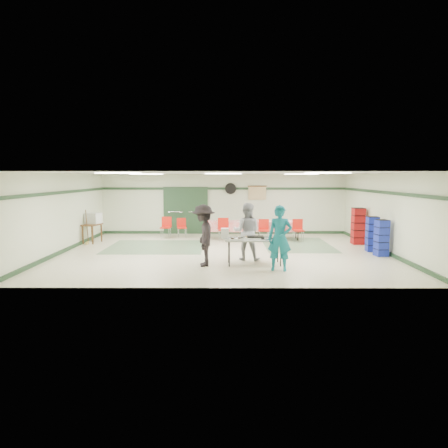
{
  "coord_description": "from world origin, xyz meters",
  "views": [
    {
      "loc": [
        0.08,
        -13.55,
        2.57
      ],
      "look_at": [
        0.03,
        -0.3,
        1.01
      ],
      "focal_mm": 32.0,
      "sensor_mm": 36.0,
      "label": 1
    }
  ],
  "objects_px": {
    "crate_stack_blue_a": "(381,238)",
    "broom": "(87,227)",
    "chair_c": "(298,228)",
    "crate_stack_blue_b": "(372,234)",
    "chair_d": "(223,227)",
    "office_printer": "(93,218)",
    "chair_loose_a": "(182,226)",
    "volunteer_dark": "(203,235)",
    "printer_table": "(92,227)",
    "volunteer_teal": "(280,238)",
    "serving_table": "(254,241)",
    "chair_loose_b": "(166,225)",
    "volunteer_grey": "(247,232)",
    "chair_a": "(281,230)",
    "chair_b": "(264,228)",
    "dining_table_b": "(225,226)",
    "crate_stack_red": "(358,226)",
    "dining_table_a": "(278,226)"
  },
  "relations": [
    {
      "from": "chair_d",
      "to": "dining_table_b",
      "type": "bearing_deg",
      "value": 77.09
    },
    {
      "from": "volunteer_teal",
      "to": "chair_b",
      "type": "relative_size",
      "value": 2.03
    },
    {
      "from": "serving_table",
      "to": "chair_d",
      "type": "bearing_deg",
      "value": 100.97
    },
    {
      "from": "chair_d",
      "to": "office_printer",
      "type": "distance_m",
      "value": 5.16
    },
    {
      "from": "chair_d",
      "to": "chair_c",
      "type": "bearing_deg",
      "value": -6.48
    },
    {
      "from": "chair_d",
      "to": "crate_stack_blue_a",
      "type": "distance_m",
      "value": 5.96
    },
    {
      "from": "chair_loose_b",
      "to": "printer_table",
      "type": "relative_size",
      "value": 1.01
    },
    {
      "from": "dining_table_b",
      "to": "crate_stack_blue_b",
      "type": "relative_size",
      "value": 1.43
    },
    {
      "from": "serving_table",
      "to": "volunteer_dark",
      "type": "bearing_deg",
      "value": -174.15
    },
    {
      "from": "volunteer_teal",
      "to": "volunteer_dark",
      "type": "bearing_deg",
      "value": 176.97
    },
    {
      "from": "chair_d",
      "to": "crate_stack_blue_a",
      "type": "relative_size",
      "value": 0.78
    },
    {
      "from": "dining_table_a",
      "to": "chair_b",
      "type": "distance_m",
      "value": 0.86
    },
    {
      "from": "crate_stack_blue_b",
      "to": "crate_stack_blue_a",
      "type": "bearing_deg",
      "value": -90.0
    },
    {
      "from": "chair_loose_b",
      "to": "office_printer",
      "type": "bearing_deg",
      "value": -154.63
    },
    {
      "from": "chair_loose_a",
      "to": "chair_loose_b",
      "type": "height_order",
      "value": "chair_loose_b"
    },
    {
      "from": "volunteer_dark",
      "to": "chair_c",
      "type": "xyz_separation_m",
      "value": [
        3.54,
        4.42,
        -0.35
      ]
    },
    {
      "from": "dining_table_b",
      "to": "crate_stack_red",
      "type": "xyz_separation_m",
      "value": [
        5.09,
        -1.22,
        0.13
      ]
    },
    {
      "from": "volunteer_grey",
      "to": "crate_stack_blue_b",
      "type": "xyz_separation_m",
      "value": [
        4.42,
        1.42,
        -0.28
      ]
    },
    {
      "from": "chair_b",
      "to": "crate_stack_blue_a",
      "type": "distance_m",
      "value": 4.63
    },
    {
      "from": "volunteer_teal",
      "to": "chair_d",
      "type": "relative_size",
      "value": 1.92
    },
    {
      "from": "chair_d",
      "to": "printer_table",
      "type": "height_order",
      "value": "chair_d"
    },
    {
      "from": "crate_stack_red",
      "to": "crate_stack_blue_a",
      "type": "bearing_deg",
      "value": -90.0
    },
    {
      "from": "chair_a",
      "to": "dining_table_a",
      "type": "bearing_deg",
      "value": 108.64
    },
    {
      "from": "volunteer_dark",
      "to": "serving_table",
      "type": "bearing_deg",
      "value": 91.07
    },
    {
      "from": "chair_b",
      "to": "broom",
      "type": "xyz_separation_m",
      "value": [
        -6.84,
        -0.7,
        0.14
      ]
    },
    {
      "from": "chair_loose_a",
      "to": "broom",
      "type": "distance_m",
      "value": 3.85
    },
    {
      "from": "crate_stack_blue_a",
      "to": "broom",
      "type": "distance_m",
      "value": 10.63
    },
    {
      "from": "volunteer_dark",
      "to": "printer_table",
      "type": "distance_m",
      "value": 6.12
    },
    {
      "from": "volunteer_teal",
      "to": "chair_a",
      "type": "xyz_separation_m",
      "value": [
        0.71,
        4.99,
        -0.43
      ]
    },
    {
      "from": "volunteer_teal",
      "to": "printer_table",
      "type": "distance_m",
      "value": 8.16
    },
    {
      "from": "chair_c",
      "to": "printer_table",
      "type": "height_order",
      "value": "chair_c"
    },
    {
      "from": "serving_table",
      "to": "crate_stack_blue_a",
      "type": "distance_m",
      "value": 4.41
    },
    {
      "from": "broom",
      "to": "crate_stack_blue_a",
      "type": "bearing_deg",
      "value": -20.15
    },
    {
      "from": "serving_table",
      "to": "chair_loose_a",
      "type": "distance_m",
      "value": 5.94
    },
    {
      "from": "broom",
      "to": "printer_table",
      "type": "bearing_deg",
      "value": 68.44
    },
    {
      "from": "volunteer_teal",
      "to": "chair_d",
      "type": "height_order",
      "value": "volunteer_teal"
    },
    {
      "from": "broom",
      "to": "volunteer_dark",
      "type": "bearing_deg",
      "value": -46.3
    },
    {
      "from": "dining_table_a",
      "to": "chair_b",
      "type": "relative_size",
      "value": 2.13
    },
    {
      "from": "serving_table",
      "to": "chair_loose_b",
      "type": "xyz_separation_m",
      "value": [
        -3.35,
        5.08,
        -0.16
      ]
    },
    {
      "from": "volunteer_grey",
      "to": "chair_d",
      "type": "bearing_deg",
      "value": -67.59
    },
    {
      "from": "chair_a",
      "to": "chair_loose_b",
      "type": "height_order",
      "value": "chair_loose_b"
    },
    {
      "from": "chair_c",
      "to": "crate_stack_blue_b",
      "type": "relative_size",
      "value": 0.74
    },
    {
      "from": "crate_stack_blue_a",
      "to": "broom",
      "type": "relative_size",
      "value": 0.91
    },
    {
      "from": "chair_c",
      "to": "chair_loose_a",
      "type": "bearing_deg",
      "value": 166.03
    },
    {
      "from": "volunteer_dark",
      "to": "chair_c",
      "type": "relative_size",
      "value": 2.0
    },
    {
      "from": "volunteer_teal",
      "to": "chair_loose_b",
      "type": "bearing_deg",
      "value": 136.54
    },
    {
      "from": "office_printer",
      "to": "broom",
      "type": "bearing_deg",
      "value": -83.96
    },
    {
      "from": "chair_d",
      "to": "volunteer_dark",
      "type": "bearing_deg",
      "value": -103.55
    },
    {
      "from": "crate_stack_blue_b",
      "to": "chair_a",
      "type": "bearing_deg",
      "value": 143.29
    },
    {
      "from": "volunteer_teal",
      "to": "printer_table",
      "type": "relative_size",
      "value": 2.03
    }
  ]
}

